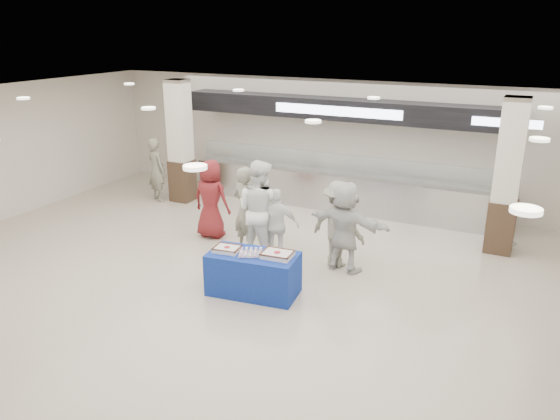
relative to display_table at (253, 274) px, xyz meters
The scene contains 15 objects.
ground 0.56m from the display_table, 139.79° to the right, with size 14.00×14.00×0.00m, color #BFB5A3.
serving_line 5.20m from the display_table, 93.47° to the left, with size 8.70×0.85×2.80m.
column_left 5.95m from the display_table, 137.63° to the left, with size 0.55×0.55×3.20m.
column_right 5.51m from the display_table, 46.87° to the left, with size 0.55×0.55×3.20m.
display_table is the anchor object (origin of this frame).
sheet_cake_left 0.63m from the display_table, 169.56° to the right, with size 0.48×0.39×0.09m.
sheet_cake_right 0.61m from the display_table, ahead, with size 0.54×0.44×0.10m.
cupcake_tray 0.41m from the display_table, 112.67° to the right, with size 0.50×0.45×0.07m.
civilian_maroon 2.98m from the display_table, 137.02° to the left, with size 0.86×0.56×1.75m, color maroon.
soldier_a 1.99m from the display_table, 122.85° to the left, with size 0.67×0.44×1.83m, color slate.
chef_tall 1.71m from the display_table, 113.97° to the left, with size 0.99×0.77×2.03m, color white.
chef_short 1.54m from the display_table, 100.36° to the left, with size 0.87×0.36×1.49m, color white.
soldier_b 2.05m from the display_table, 63.12° to the left, with size 1.11×0.64×1.71m, color slate.
civilian_white 2.03m from the display_table, 55.79° to the left, with size 1.64×0.52×1.77m, color silver.
soldier_bg 6.13m from the display_table, 143.56° to the left, with size 0.62×0.41×1.70m, color slate.
Camera 1 is at (4.54, -7.31, 4.49)m, focal length 35.00 mm.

